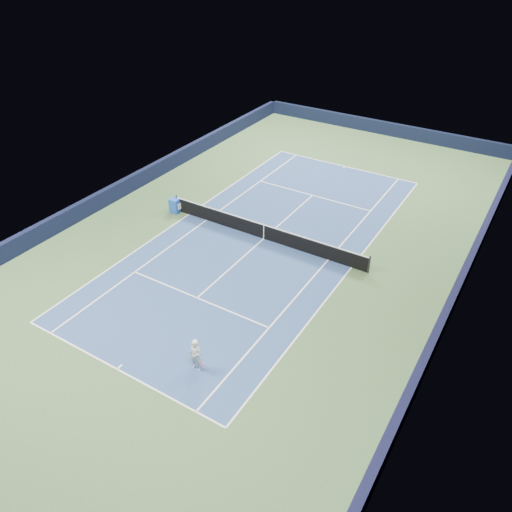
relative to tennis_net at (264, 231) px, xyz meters
The scene contains 19 objects.
ground 0.50m from the tennis_net, ahead, with size 40.00×40.00×0.00m, color #38562F.
wall_far 19.83m from the tennis_net, 90.00° to the left, with size 22.00×0.35×1.10m, color black.
wall_right 10.83m from the tennis_net, ahead, with size 0.35×40.00×1.10m, color black.
wall_left 10.83m from the tennis_net, behind, with size 0.35×40.00×1.10m, color black.
court_surface 0.50m from the tennis_net, ahead, with size 10.97×23.77×0.01m, color navy.
baseline_far 11.90m from the tennis_net, 90.00° to the left, with size 10.97×0.08×0.00m, color white.
baseline_near 11.90m from the tennis_net, 90.00° to the right, with size 10.97×0.08×0.00m, color white.
sideline_doubles_right 5.51m from the tennis_net, ahead, with size 0.08×23.77×0.00m, color white.
sideline_doubles_left 5.51m from the tennis_net, behind, with size 0.08×23.77×0.00m, color white.
sideline_singles_right 4.14m from the tennis_net, ahead, with size 0.08×23.77×0.00m, color white.
sideline_singles_left 4.14m from the tennis_net, behind, with size 0.08×23.77×0.00m, color white.
service_line_far 6.42m from the tennis_net, 90.00° to the left, with size 8.23×0.08×0.00m, color white.
service_line_near 6.42m from the tennis_net, 90.00° to the right, with size 8.23×0.08×0.00m, color white.
center_service_line 0.50m from the tennis_net, ahead, with size 0.08×12.80×0.00m, color white.
center_mark_far 11.75m from the tennis_net, 90.00° to the left, with size 0.08×0.30×0.00m, color white.
center_mark_near 11.75m from the tennis_net, 90.00° to the right, with size 0.08×0.30×0.00m, color white.
tennis_net is the anchor object (origin of this frame).
sponsor_cube 6.40m from the tennis_net, behind, with size 0.63×0.55×0.93m.
tennis_player 10.50m from the tennis_net, 74.45° to the right, with size 0.74×1.22×2.84m.
Camera 1 is at (12.49, -21.13, 15.59)m, focal length 35.00 mm.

